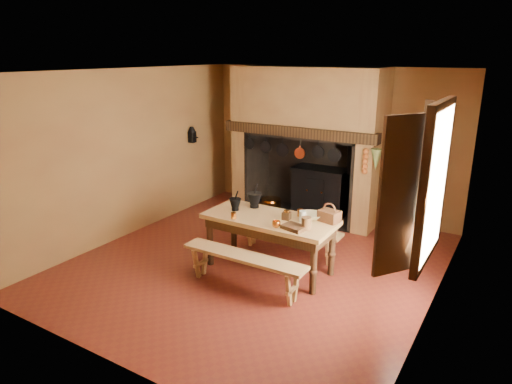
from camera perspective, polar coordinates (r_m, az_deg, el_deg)
floor at (r=6.97m, az=0.06°, el=-8.77°), size 5.50×5.50×0.00m
ceiling at (r=6.28m, az=0.06°, el=14.88°), size 5.50×5.50×0.00m
back_wall at (r=8.90m, az=9.35°, el=6.23°), size 5.00×0.02×2.80m
wall_left at (r=8.04m, az=-15.41°, el=4.69°), size 0.02×5.50×2.80m
wall_right at (r=5.66m, az=22.24°, el=-1.09°), size 0.02×5.50×2.80m
wall_front at (r=4.49m, az=-18.58°, el=-5.32°), size 5.00×0.02×2.80m
chimney_breast at (r=8.55m, az=6.47°, el=8.71°), size 2.95×0.96×2.80m
iron_range at (r=8.86m, az=8.07°, el=0.13°), size 1.12×0.55×1.60m
hearth_pans at (r=9.21m, az=1.65°, el=-1.59°), size 0.51×0.62×0.20m
hanging_pans at (r=8.20m, az=4.62°, el=5.20°), size 1.92×0.29×0.27m
onion_string at (r=7.69m, az=13.50°, el=3.76°), size 0.12×0.10×0.46m
herb_bunch at (r=7.63m, az=14.81°, el=3.94°), size 0.20×0.20×0.35m
window at (r=5.22m, az=20.23°, el=1.12°), size 0.39×1.75×1.76m
wall_coffee_mill at (r=9.07m, az=-8.00°, el=7.25°), size 0.23×0.16×0.31m
work_table at (r=6.49m, az=1.71°, el=-4.21°), size 1.87×0.83×0.81m
bench_front at (r=6.08m, az=-1.54°, el=-8.93°), size 1.78×0.31×0.50m
bench_back at (r=7.13m, az=4.19°, el=-5.10°), size 1.68×0.29×0.47m
mortar_large at (r=6.80m, az=-0.21°, el=-0.92°), size 0.23×0.23×0.38m
mortar_small at (r=6.69m, az=-2.62°, el=-1.48°), size 0.18×0.18×0.31m
coffee_grinder at (r=6.35m, az=3.84°, el=-2.91°), size 0.15×0.12×0.17m
brass_mug_a at (r=6.38m, az=-2.82°, el=-2.97°), size 0.10×0.10×0.09m
brass_mug_b at (r=6.50m, az=5.58°, el=-2.59°), size 0.10×0.10×0.10m
mixing_bowl at (r=6.44m, az=7.00°, el=-2.96°), size 0.37×0.37×0.08m
stoneware_crock at (r=6.02m, az=6.32°, el=-3.92°), size 0.16×0.16×0.17m
glass_jar at (r=6.28m, az=5.81°, el=-3.03°), size 0.12×0.12×0.16m
wicker_basket at (r=6.33m, az=9.15°, el=-2.92°), size 0.32×0.26×0.27m
wooden_tray at (r=6.03m, az=4.80°, el=-4.42°), size 0.35×0.28×0.05m
brass_cup at (r=6.06m, az=2.55°, el=-4.04°), size 0.15×0.15×0.09m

